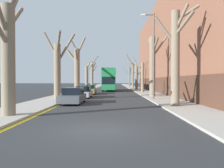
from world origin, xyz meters
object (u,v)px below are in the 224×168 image
object	(u,v)px
street_tree_left_3	(87,76)
street_tree_right_0	(175,54)
street_tree_left_1	(58,67)
parked_car_0	(73,96)
parked_car_1	(84,92)
lamp_post	(153,52)
street_tree_left_4	(92,74)
street_tree_right_4	(132,74)
street_tree_left_2	(77,67)
street_tree_right_5	(130,75)
double_decker_bus	(109,78)
street_tree_left_0	(9,52)
street_tree_right_2	(142,76)
street_tree_right_1	(153,64)
parked_car_2	(90,90)
street_tree_right_3	(137,76)

from	to	relation	value
street_tree_left_3	street_tree_right_0	distance (m)	31.03
street_tree_right_0	street_tree_left_3	bearing A→B (deg)	109.67
street_tree_left_1	parked_car_0	bearing A→B (deg)	-57.27
parked_car_1	lamp_post	xyz separation A→B (m)	(7.67, -3.29, 4.31)
street_tree_left_3	street_tree_left_4	distance (m)	11.22
parked_car_1	street_tree_right_4	bearing A→B (deg)	74.89
street_tree_left_4	street_tree_right_0	bearing A→B (deg)	-75.47
street_tree_left_1	street_tree_left_4	size ratio (longest dim) A/B	0.83
street_tree_left_2	street_tree_right_5	size ratio (longest dim) A/B	1.24
street_tree_right_0	double_decker_bus	distance (m)	27.59
street_tree_left_0	street_tree_left_1	xyz separation A→B (m)	(-0.13, 10.86, -0.20)
street_tree_right_4	parked_car_1	distance (m)	32.33
street_tree_right_2	double_decker_bus	xyz separation A→B (m)	(-5.71, 7.11, -0.36)
street_tree_left_4	lamp_post	distance (m)	35.80
street_tree_right_4	lamp_post	bearing A→B (deg)	-91.19
street_tree_right_1	parked_car_2	distance (m)	10.71
street_tree_left_2	street_tree_right_5	world-z (taller)	street_tree_left_2
street_tree_left_3	parked_car_1	distance (m)	20.18
street_tree_left_1	street_tree_right_0	world-z (taller)	street_tree_right_0
street_tree_right_4	parked_car_1	world-z (taller)	street_tree_right_4
street_tree_right_2	street_tree_left_0	bearing A→B (deg)	-113.30
street_tree_left_2	double_decker_bus	size ratio (longest dim) A/B	0.88
street_tree_right_0	street_tree_right_4	xyz separation A→B (m)	(0.05, 40.33, -0.24)
street_tree_left_4	street_tree_right_0	distance (m)	41.72
street_tree_right_1	street_tree_right_2	distance (m)	9.68
street_tree_right_3	street_tree_right_5	size ratio (longest dim) A/B	0.90
street_tree_right_1	lamp_post	xyz separation A→B (m)	(-0.74, -4.25, 0.93)
street_tree_left_1	street_tree_right_1	size ratio (longest dim) A/B	0.92
street_tree_left_4	street_tree_right_3	distance (m)	14.69
street_tree_left_0	street_tree_right_2	size ratio (longest dim) A/B	1.34
street_tree_right_2	street_tree_right_5	xyz separation A→B (m)	(0.12, 31.42, 0.91)
street_tree_left_3	parked_car_0	world-z (taller)	street_tree_left_3
lamp_post	street_tree_right_2	bearing A→B (deg)	87.32
street_tree_left_0	street_tree_right_1	size ratio (longest dim) A/B	1.02
street_tree_right_0	double_decker_bus	world-z (taller)	street_tree_right_0
street_tree_left_3	street_tree_left_1	bearing A→B (deg)	-90.54
parked_car_2	lamp_post	xyz separation A→B (m)	(7.67, -9.95, 4.31)
street_tree_right_1	lamp_post	bearing A→B (deg)	-99.86
street_tree_left_4	parked_car_1	bearing A→B (deg)	-86.07
street_tree_left_0	street_tree_left_4	distance (m)	44.96
street_tree_left_3	street_tree_right_2	distance (m)	14.02
street_tree_left_3	street_tree_left_2	bearing A→B (deg)	-91.24
street_tree_right_2	street_tree_right_5	world-z (taller)	street_tree_right_5
street_tree_left_4	street_tree_left_3	bearing A→B (deg)	-89.84
street_tree_right_1	parked_car_1	world-z (taller)	street_tree_right_1
street_tree_right_4	double_decker_bus	world-z (taller)	street_tree_right_4
street_tree_left_0	street_tree_right_1	bearing A→B (deg)	54.38
street_tree_left_0	parked_car_0	size ratio (longest dim) A/B	1.81
street_tree_left_4	parked_car_0	bearing A→B (deg)	-86.76
street_tree_left_0	street_tree_right_4	distance (m)	46.13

